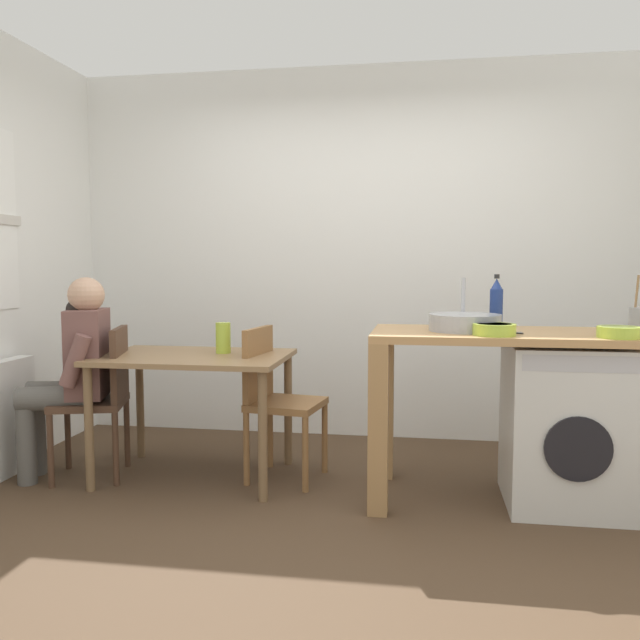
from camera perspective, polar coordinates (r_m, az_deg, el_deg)
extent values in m
plane|color=#4C3826|center=(3.28, 0.41, -17.86)|extent=(5.46, 5.46, 0.00)
cube|color=white|center=(4.77, 3.61, 5.84)|extent=(4.60, 0.10, 2.70)
cube|color=olive|center=(3.89, -11.13, -3.26)|extent=(1.10, 0.76, 0.03)
cylinder|color=brown|center=(3.87, -19.82, -9.09)|extent=(0.05, 0.05, 0.71)
cylinder|color=brown|center=(3.51, -5.11, -10.26)|extent=(0.05, 0.05, 0.71)
cylinder|color=brown|center=(4.44, -15.68, -7.18)|extent=(0.05, 0.05, 0.71)
cylinder|color=brown|center=(4.13, -2.85, -7.92)|extent=(0.05, 0.05, 0.71)
cube|color=#4C3323|center=(4.10, -19.77, -6.94)|extent=(0.49, 0.49, 0.04)
cube|color=#4C3323|center=(4.02, -17.36, -3.84)|extent=(0.14, 0.38, 0.45)
cylinder|color=#4C3323|center=(4.03, -22.81, -10.54)|extent=(0.04, 0.04, 0.45)
cylinder|color=#4C3323|center=(4.36, -21.48, -9.31)|extent=(0.04, 0.04, 0.45)
cylinder|color=#4C3323|center=(3.94, -17.69, -10.71)|extent=(0.04, 0.04, 0.45)
cylinder|color=#4C3323|center=(4.29, -16.76, -9.43)|extent=(0.04, 0.04, 0.45)
cube|color=olive|center=(3.83, -2.99, -7.47)|extent=(0.46, 0.46, 0.04)
cube|color=olive|center=(3.86, -5.51, -4.01)|extent=(0.09, 0.38, 0.45)
cylinder|color=olive|center=(3.99, 0.42, -10.28)|extent=(0.04, 0.04, 0.45)
cylinder|color=olive|center=(3.66, -1.31, -11.68)|extent=(0.04, 0.04, 0.45)
cylinder|color=olive|center=(4.11, -4.44, -9.85)|extent=(0.04, 0.04, 0.45)
cylinder|color=olive|center=(3.79, -6.55, -11.13)|extent=(0.04, 0.04, 0.45)
cylinder|color=#595651|center=(4.16, -24.61, -10.12)|extent=(0.11, 0.11, 0.45)
cylinder|color=#595651|center=(4.32, -23.87, -9.52)|extent=(0.11, 0.11, 0.45)
cylinder|color=#595651|center=(4.05, -22.58, -6.45)|extent=(0.42, 0.24, 0.14)
cylinder|color=#595651|center=(4.22, -21.91, -5.98)|extent=(0.42, 0.24, 0.14)
cube|color=brown|center=(4.05, -19.90, -2.78)|extent=(0.28, 0.38, 0.52)
cylinder|color=brown|center=(3.86, -20.89, -3.39)|extent=(0.20, 0.14, 0.31)
cylinder|color=brown|center=(4.26, -19.51, -2.59)|extent=(0.20, 0.14, 0.31)
sphere|color=tan|center=(4.02, -20.04, 2.10)|extent=(0.21, 0.21, 0.21)
sphere|color=black|center=(4.04, -20.83, 0.91)|extent=(0.12, 0.12, 0.12)
cube|color=tan|center=(3.54, 16.95, -1.32)|extent=(1.50, 0.68, 0.04)
cube|color=#A07749|center=(3.31, 5.19, -9.65)|extent=(0.10, 0.10, 0.88)
cube|color=#A07749|center=(3.87, 5.78, -7.51)|extent=(0.10, 0.10, 0.88)
cube|color=silver|center=(3.67, 20.88, -8.68)|extent=(0.60, 0.60, 0.86)
cylinder|color=black|center=(3.39, 21.93, -10.58)|extent=(0.32, 0.02, 0.32)
cube|color=#B2B2B7|center=(3.31, 22.13, -3.63)|extent=(0.54, 0.01, 0.08)
cylinder|color=#9EA0A5|center=(3.51, 12.73, -0.22)|extent=(0.38, 0.38, 0.09)
cylinder|color=#B2B2B7|center=(3.68, 12.58, 1.50)|extent=(0.02, 0.02, 0.28)
cylinder|color=navy|center=(3.75, 15.36, 1.01)|extent=(0.07, 0.07, 0.22)
cone|color=navy|center=(3.75, 15.41, 3.11)|extent=(0.07, 0.07, 0.06)
cylinder|color=#262626|center=(3.75, 15.43, 3.75)|extent=(0.03, 0.03, 0.02)
cylinder|color=#A8C63D|center=(3.32, 15.20, -0.82)|extent=(0.21, 0.21, 0.06)
cylinder|color=olive|center=(3.32, 15.21, -0.57)|extent=(0.17, 0.17, 0.03)
cylinder|color=gray|center=(3.72, 26.53, -0.02)|extent=(0.11, 0.11, 0.13)
cylinder|color=#99724C|center=(3.72, 26.31, 2.23)|extent=(0.01, 0.04, 0.18)
cylinder|color=#A8C63D|center=(3.42, 24.98, -0.99)|extent=(0.20, 0.20, 0.05)
cylinder|color=olive|center=(3.41, 24.99, -0.76)|extent=(0.16, 0.16, 0.03)
cylinder|color=#A8C63D|center=(3.92, -8.59, -1.57)|extent=(0.09, 0.09, 0.19)
cube|color=#B2B2B7|center=(3.43, 16.36, -1.09)|extent=(0.15, 0.06, 0.01)
cube|color=#262628|center=(3.43, 16.36, -1.09)|extent=(0.15, 0.06, 0.01)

